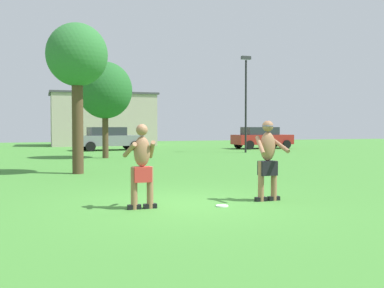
{
  "coord_description": "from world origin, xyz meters",
  "views": [
    {
      "loc": [
        -2.81,
        -8.76,
        1.61
      ],
      "look_at": [
        0.41,
        0.87,
        1.21
      ],
      "focal_mm": 41.9,
      "sensor_mm": 36.0,
      "label": 1
    }
  ],
  "objects_px": {
    "player_with_cap": "(268,156)",
    "player_in_red": "(142,165)",
    "car_red_far_end": "(262,137)",
    "lamp_post": "(246,94)",
    "tree_right_field": "(77,58)",
    "tree_behind_players": "(105,91)",
    "frisbee": "(222,206)",
    "car_gray_mid_lot": "(109,138)"
  },
  "relations": [
    {
      "from": "frisbee",
      "to": "tree_behind_players",
      "type": "height_order",
      "value": "tree_behind_players"
    },
    {
      "from": "car_red_far_end",
      "to": "frisbee",
      "type": "bearing_deg",
      "value": -119.18
    },
    {
      "from": "lamp_post",
      "to": "tree_right_field",
      "type": "relative_size",
      "value": 1.17
    },
    {
      "from": "player_in_red",
      "to": "tree_right_field",
      "type": "xyz_separation_m",
      "value": [
        -0.69,
        7.16,
        3.06
      ]
    },
    {
      "from": "tree_right_field",
      "to": "car_gray_mid_lot",
      "type": "bearing_deg",
      "value": 78.15
    },
    {
      "from": "lamp_post",
      "to": "player_in_red",
      "type": "bearing_deg",
      "value": -121.23
    },
    {
      "from": "frisbee",
      "to": "lamp_post",
      "type": "bearing_deg",
      "value": 63.25
    },
    {
      "from": "player_with_cap",
      "to": "lamp_post",
      "type": "xyz_separation_m",
      "value": [
        7.38,
        16.69,
        2.67
      ]
    },
    {
      "from": "player_in_red",
      "to": "lamp_post",
      "type": "bearing_deg",
      "value": 58.77
    },
    {
      "from": "car_gray_mid_lot",
      "to": "lamp_post",
      "type": "relative_size",
      "value": 0.75
    },
    {
      "from": "player_in_red",
      "to": "lamp_post",
      "type": "distance_m",
      "value": 19.77
    },
    {
      "from": "tree_behind_players",
      "to": "player_in_red",
      "type": "bearing_deg",
      "value": -94.8
    },
    {
      "from": "player_in_red",
      "to": "lamp_post",
      "type": "height_order",
      "value": "lamp_post"
    },
    {
      "from": "car_red_far_end",
      "to": "tree_behind_players",
      "type": "relative_size",
      "value": 0.88
    },
    {
      "from": "car_gray_mid_lot",
      "to": "lamp_post",
      "type": "height_order",
      "value": "lamp_post"
    },
    {
      "from": "player_in_red",
      "to": "tree_right_field",
      "type": "bearing_deg",
      "value": 95.51
    },
    {
      "from": "lamp_post",
      "to": "frisbee",
      "type": "bearing_deg",
      "value": -116.75
    },
    {
      "from": "player_with_cap",
      "to": "car_gray_mid_lot",
      "type": "xyz_separation_m",
      "value": [
        -0.31,
        22.13,
        -0.15
      ]
    },
    {
      "from": "player_with_cap",
      "to": "player_in_red",
      "type": "relative_size",
      "value": 1.06
    },
    {
      "from": "player_with_cap",
      "to": "car_red_far_end",
      "type": "xyz_separation_m",
      "value": [
        10.67,
        20.94,
        -0.15
      ]
    },
    {
      "from": "tree_right_field",
      "to": "tree_behind_players",
      "type": "relative_size",
      "value": 1.04
    },
    {
      "from": "player_in_red",
      "to": "car_red_far_end",
      "type": "bearing_deg",
      "value": 57.35
    },
    {
      "from": "frisbee",
      "to": "car_red_far_end",
      "type": "bearing_deg",
      "value": 60.82
    },
    {
      "from": "player_in_red",
      "to": "tree_behind_players",
      "type": "relative_size",
      "value": 0.34
    },
    {
      "from": "player_in_red",
      "to": "tree_behind_players",
      "type": "bearing_deg",
      "value": 85.2
    },
    {
      "from": "player_with_cap",
      "to": "car_red_far_end",
      "type": "relative_size",
      "value": 0.4
    },
    {
      "from": "tree_right_field",
      "to": "tree_behind_players",
      "type": "distance_m",
      "value": 7.67
    },
    {
      "from": "car_red_far_end",
      "to": "lamp_post",
      "type": "height_order",
      "value": "lamp_post"
    },
    {
      "from": "car_red_far_end",
      "to": "tree_behind_players",
      "type": "bearing_deg",
      "value": -152.3
    },
    {
      "from": "frisbee",
      "to": "lamp_post",
      "type": "distance_m",
      "value": 19.39
    },
    {
      "from": "player_with_cap",
      "to": "tree_right_field",
      "type": "height_order",
      "value": "tree_right_field"
    },
    {
      "from": "tree_behind_players",
      "to": "tree_right_field",
      "type": "bearing_deg",
      "value": -104.47
    },
    {
      "from": "player_in_red",
      "to": "lamp_post",
      "type": "relative_size",
      "value": 0.28
    },
    {
      "from": "player_with_cap",
      "to": "tree_behind_players",
      "type": "relative_size",
      "value": 0.36
    },
    {
      "from": "car_gray_mid_lot",
      "to": "tree_behind_players",
      "type": "height_order",
      "value": "tree_behind_players"
    },
    {
      "from": "frisbee",
      "to": "tree_behind_players",
      "type": "xyz_separation_m",
      "value": [
        -0.36,
        14.84,
        3.44
      ]
    },
    {
      "from": "car_gray_mid_lot",
      "to": "tree_right_field",
      "type": "height_order",
      "value": "tree_right_field"
    },
    {
      "from": "car_red_far_end",
      "to": "tree_behind_players",
      "type": "xyz_separation_m",
      "value": [
        -12.22,
        -6.42,
        2.63
      ]
    },
    {
      "from": "player_with_cap",
      "to": "car_red_far_end",
      "type": "bearing_deg",
      "value": 62.99
    },
    {
      "from": "player_with_cap",
      "to": "car_red_far_end",
      "type": "distance_m",
      "value": 23.5
    },
    {
      "from": "player_with_cap",
      "to": "frisbee",
      "type": "distance_m",
      "value": 1.56
    },
    {
      "from": "frisbee",
      "to": "tree_right_field",
      "type": "relative_size",
      "value": 0.05
    }
  ]
}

